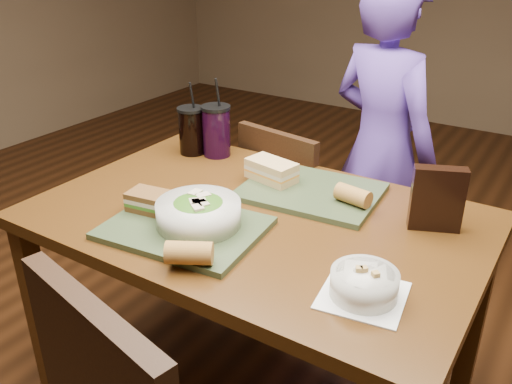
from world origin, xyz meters
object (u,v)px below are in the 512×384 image
diner (381,149)px  chip_bag (437,199)px  tray_near (185,228)px  sandwich_far (271,170)px  dining_table (256,240)px  baguette_far (353,195)px  soup_bowl (364,284)px  tray_far (311,191)px  salad_bowl (199,212)px  baguette_near (189,253)px  sandwich_near (149,201)px  cup_cola (192,130)px  cup_berry (216,131)px  chair_far (287,213)px

diner → chip_bag: size_ratio=7.56×
tray_near → sandwich_far: size_ratio=2.37×
dining_table → chip_bag: bearing=22.5°
dining_table → baguette_far: baguette_far is taller
dining_table → baguette_far: (0.23, 0.18, 0.14)m
sandwich_far → soup_bowl: bearing=-39.7°
tray_far → dining_table: bearing=-109.7°
salad_bowl → baguette_near: 0.20m
salad_bowl → tray_near: bearing=-140.1°
sandwich_near → chip_bag: size_ratio=0.71×
salad_bowl → cup_cola: (-0.39, 0.45, 0.03)m
diner → tray_far: 0.66m
tray_far → baguette_far: size_ratio=3.95×
dining_table → soup_bowl: soup_bowl is taller
diner → cup_cola: (-0.53, -0.57, 0.15)m
sandwich_far → diner: bearing=78.6°
soup_bowl → tray_near: bearing=178.4°
tray_near → cup_berry: 0.58m
dining_table → tray_near: (-0.11, -0.19, 0.10)m
chip_bag → sandwich_near: bearing=-176.0°
sandwich_near → tray_near: bearing=-7.3°
sandwich_far → sandwich_near: bearing=-116.4°
chair_far → chip_bag: size_ratio=4.58×
tray_near → tray_far: (0.18, 0.40, 0.00)m
dining_table → sandwich_near: sandwich_near is taller
tray_far → chair_far: bearing=129.3°
sandwich_near → cup_cola: 0.51m
salad_bowl → diner: bearing=82.1°
tray_far → sandwich_near: sandwich_near is taller
sandwich_near → cup_berry: (-0.12, 0.49, 0.05)m
tray_far → chip_bag: chip_bag is taller
dining_table → diner: 0.86m
cup_berry → tray_far: bearing=-13.9°
cup_cola → chip_bag: bearing=-5.7°
tray_far → sandwich_near: (-0.33, -0.38, 0.04)m
tray_near → tray_far: size_ratio=1.00×
cup_cola → chip_bag: (0.93, -0.09, 0.00)m
baguette_near → salad_bowl: bearing=121.4°
baguette_near → diner: bearing=88.0°
sandwich_far → cup_cola: cup_cola is taller
diner → sandwich_far: 0.68m
chair_far → dining_table: bearing=-70.1°
cup_cola → baguette_near: bearing=-51.7°
salad_bowl → sandwich_near: salad_bowl is taller
chair_far → cup_berry: bearing=-131.1°
diner → tray_far: bearing=109.6°
chair_far → soup_bowl: (0.61, -0.74, 0.32)m
tray_far → baguette_near: (-0.05, -0.54, 0.04)m
tray_far → salad_bowl: bearing=-112.1°
salad_bowl → cup_berry: cup_berry is taller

